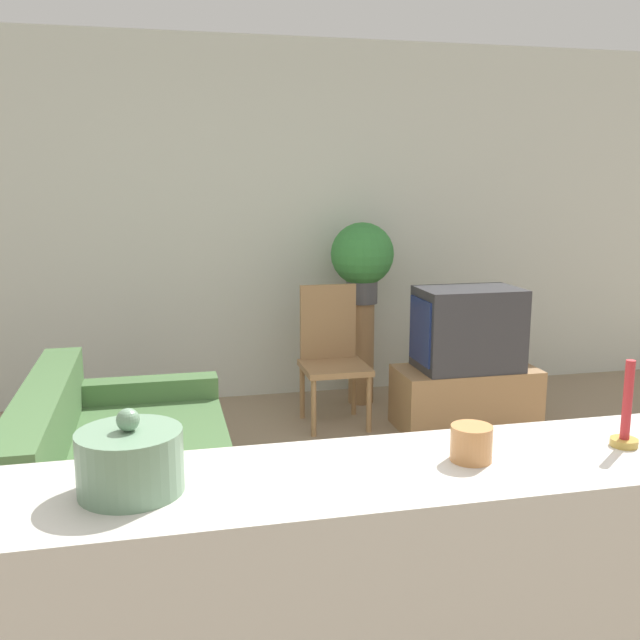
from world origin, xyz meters
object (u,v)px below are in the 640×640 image
object	(u,v)px
wooden_chair	(332,351)
decorative_bowl	(130,461)
couch	(123,478)
potted_plant	(362,257)
television	(467,329)

from	to	relation	value
wooden_chair	decorative_bowl	xyz separation A→B (m)	(-1.23, -3.13, 0.56)
couch	potted_plant	distance (m)	2.52
television	couch	bearing A→B (deg)	-155.73
television	potted_plant	xyz separation A→B (m)	(-0.54, 0.68, 0.42)
television	decorative_bowl	distance (m)	3.53
wooden_chair	couch	bearing A→B (deg)	-136.04
couch	decorative_bowl	bearing A→B (deg)	-85.83
television	potted_plant	size ratio (longest dim) A/B	1.15
television	wooden_chair	world-z (taller)	television
wooden_chair	potted_plant	world-z (taller)	potted_plant
potted_plant	couch	bearing A→B (deg)	-134.96
potted_plant	decorative_bowl	world-z (taller)	potted_plant
wooden_chair	decorative_bowl	world-z (taller)	decorative_bowl
wooden_chair	potted_plant	xyz separation A→B (m)	(0.32, 0.37, 0.60)
television	decorative_bowl	bearing A→B (deg)	-126.46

